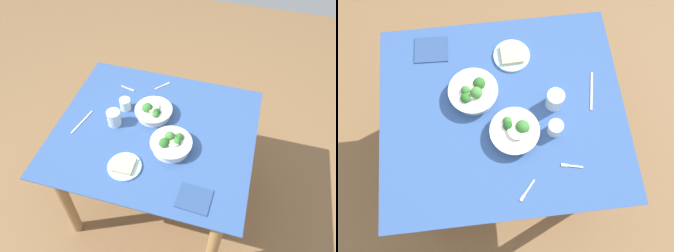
% 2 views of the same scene
% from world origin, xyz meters
% --- Properties ---
extents(ground_plane, '(6.00, 6.00, 0.00)m').
position_xyz_m(ground_plane, '(0.00, 0.00, 0.00)').
color(ground_plane, brown).
extents(dining_table, '(1.15, 1.00, 0.76)m').
position_xyz_m(dining_table, '(0.00, 0.00, 0.63)').
color(dining_table, '#2D4C84').
rests_on(dining_table, ground_plane).
extents(broccoli_bowl_far, '(0.23, 0.23, 0.10)m').
position_xyz_m(broccoli_bowl_far, '(-0.13, 0.09, 0.79)').
color(broccoli_bowl_far, white).
rests_on(broccoli_bowl_far, dining_table).
extents(broccoli_bowl_near, '(0.23, 0.23, 0.09)m').
position_xyz_m(broccoli_bowl_near, '(0.04, -0.12, 0.79)').
color(broccoli_bowl_near, silver).
rests_on(broccoli_bowl_near, dining_table).
extents(bread_side_plate, '(0.18, 0.18, 0.03)m').
position_xyz_m(bread_side_plate, '(0.08, 0.29, 0.77)').
color(bread_side_plate, '#99C6D1').
rests_on(bread_side_plate, dining_table).
extents(water_glass_center, '(0.07, 0.07, 0.08)m').
position_xyz_m(water_glass_center, '(0.22, -0.12, 0.79)').
color(water_glass_center, silver).
rests_on(water_glass_center, dining_table).
extents(water_glass_side, '(0.08, 0.08, 0.10)m').
position_xyz_m(water_glass_side, '(0.24, 0.01, 0.80)').
color(water_glass_side, silver).
rests_on(water_glass_side, dining_table).
extents(fork_by_far_bowl, '(0.10, 0.03, 0.00)m').
position_xyz_m(fork_by_far_bowl, '(0.27, -0.30, 0.76)').
color(fork_by_far_bowl, '#B7B7BC').
rests_on(fork_by_far_bowl, dining_table).
extents(fork_by_near_bowl, '(0.08, 0.09, 0.00)m').
position_xyz_m(fork_by_near_bowl, '(0.06, -0.38, 0.76)').
color(fork_by_near_bowl, '#B7B7BC').
rests_on(fork_by_near_bowl, dining_table).
extents(table_knife_left, '(0.05, 0.20, 0.00)m').
position_xyz_m(table_knife_left, '(0.44, 0.05, 0.76)').
color(table_knife_left, '#B7B7BC').
rests_on(table_knife_left, dining_table).
extents(napkin_folded_upper, '(0.17, 0.15, 0.01)m').
position_xyz_m(napkin_folded_upper, '(-0.32, 0.37, 0.76)').
color(napkin_folded_upper, navy).
rests_on(napkin_folded_upper, dining_table).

